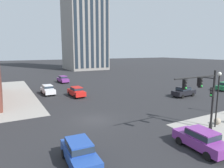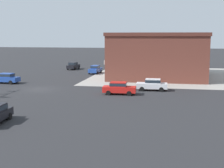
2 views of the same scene
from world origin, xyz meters
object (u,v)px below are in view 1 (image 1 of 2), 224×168
street_lamp_corner_near (218,93)px  car_cross_eastbound (201,139)px  car_main_mid (76,91)px  car_main_southbound_near (80,152)px  car_main_southbound_far (48,89)px  traffic_signal_main (205,92)px  bollard_sphere_curb_a (217,121)px  car_cross_far (184,91)px  car_main_northbound_far (63,79)px

street_lamp_corner_near → car_cross_eastbound: size_ratio=1.26×
street_lamp_corner_near → car_main_mid: 21.78m
car_main_southbound_near → car_main_mid: same height
car_cross_eastbound → car_main_mid: (-2.43, 22.58, 0.00)m
car_main_southbound_far → traffic_signal_main: bearing=-67.8°
bollard_sphere_curb_a → car_cross_eastbound: bearing=-156.1°
car_main_southbound_near → car_main_southbound_far: bearing=83.6°
car_main_southbound_near → car_main_southbound_far: same height
traffic_signal_main → car_main_southbound_near: bearing=179.6°
traffic_signal_main → street_lamp_corner_near: traffic_signal_main is taller
car_main_southbound_near → car_cross_far: size_ratio=1.00×
car_cross_eastbound → car_main_northbound_far: bearing=90.6°
car_main_mid → car_cross_far: 18.29m
car_main_southbound_near → car_cross_far: same height
traffic_signal_main → car_main_southbound_far: traffic_signal_main is taller
car_cross_far → car_main_southbound_far: bearing=147.0°
car_main_southbound_near → car_main_northbound_far: bearing=76.5°
street_lamp_corner_near → car_main_southbound_near: size_ratio=1.26×
traffic_signal_main → car_main_northbound_far: (-3.93, 36.11, -2.89)m
traffic_signal_main → car_cross_far: 15.35m
car_main_northbound_far → car_main_mid: same height
street_lamp_corner_near → car_cross_far: (8.14, 11.35, -2.61)m
street_lamp_corner_near → car_main_southbound_far: 27.15m
street_lamp_corner_near → car_main_northbound_far: (-5.85, 36.23, -2.61)m
traffic_signal_main → car_cross_eastbound: traffic_signal_main is taller
car_main_mid → car_cross_far: size_ratio=0.99×
car_main_southbound_near → street_lamp_corner_near: bearing=-0.8°
car_main_northbound_far → traffic_signal_main: bearing=-83.8°
traffic_signal_main → street_lamp_corner_near: bearing=-3.4°
car_cross_eastbound → car_main_mid: bearing=96.1°
car_main_southbound_near → car_cross_eastbound: same height
car_main_northbound_far → car_main_mid: bearing=-97.3°
bollard_sphere_curb_a → car_cross_eastbound: car_cross_eastbound is taller
car_main_northbound_far → car_cross_far: bearing=-60.7°
traffic_signal_main → car_main_northbound_far: bearing=96.2°
car_main_mid → car_main_southbound_far: bearing=133.1°
traffic_signal_main → car_cross_far: size_ratio=1.30×
car_main_mid → bollard_sphere_curb_a: bearing=-66.0°
car_cross_far → car_main_mid: bearing=151.3°
traffic_signal_main → street_lamp_corner_near: (1.91, -0.11, -0.28)m
car_main_southbound_far → car_cross_far: (19.95, -12.96, 0.00)m
car_main_southbound_near → car_cross_eastbound: size_ratio=1.00×
traffic_signal_main → car_cross_eastbound: size_ratio=1.31×
car_cross_eastbound → car_main_mid: same height
bollard_sphere_curb_a → traffic_signal_main: bearing=-174.8°
car_cross_eastbound → car_main_southbound_far: bearing=103.3°
car_main_northbound_far → car_cross_far: (13.99, -24.88, 0.00)m
car_main_northbound_far → car_main_southbound_near: (-8.65, -36.03, 0.00)m
car_main_southbound_far → car_main_mid: same height
bollard_sphere_curb_a → car_cross_far: (7.25, 10.98, 0.57)m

